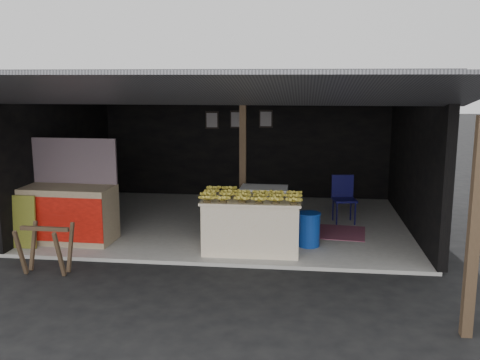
# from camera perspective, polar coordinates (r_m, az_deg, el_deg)

# --- Properties ---
(ground) EXTENTS (80.00, 80.00, 0.00)m
(ground) POSITION_cam_1_polar(r_m,az_deg,el_deg) (8.46, -3.26, -9.20)
(ground) COLOR black
(ground) RESTS_ON ground
(concrete_slab) EXTENTS (7.00, 5.00, 0.06)m
(concrete_slab) POSITION_cam_1_polar(r_m,az_deg,el_deg) (10.80, -0.91, -4.58)
(concrete_slab) COLOR gray
(concrete_slab) RESTS_ON ground
(shophouse) EXTENTS (7.40, 7.29, 3.02)m
(shophouse) POSITION_cam_1_polar(r_m,az_deg,el_deg) (10.76, -0.71, 6.56)
(shophouse) COLOR black
(shophouse) RESTS_ON ground
(banana_table) EXTENTS (1.63, 1.02, 0.89)m
(banana_table) POSITION_cam_1_polar(r_m,az_deg,el_deg) (8.91, 1.27, -4.72)
(banana_table) COLOR silver
(banana_table) RESTS_ON concrete_slab
(banana_pile) EXTENTS (1.51, 0.92, 0.18)m
(banana_pile) POSITION_cam_1_polar(r_m,az_deg,el_deg) (8.78, 1.28, -1.37)
(banana_pile) COLOR gold
(banana_pile) RESTS_ON banana_table
(white_crate) EXTENTS (0.84, 0.59, 0.92)m
(white_crate) POSITION_cam_1_polar(r_m,az_deg,el_deg) (9.63, 2.54, -3.46)
(white_crate) COLOR white
(white_crate) RESTS_ON concrete_slab
(neighbor_stall) EXTENTS (1.76, 0.83, 1.79)m
(neighbor_stall) POSITION_cam_1_polar(r_m,az_deg,el_deg) (9.89, -18.22, -3.18)
(neighbor_stall) COLOR #998466
(neighbor_stall) RESTS_ON concrete_slab
(green_signboard) EXTENTS (0.60, 0.11, 0.90)m
(green_signboard) POSITION_cam_1_polar(r_m,az_deg,el_deg) (9.77, -22.54, -4.14)
(green_signboard) COLOR black
(green_signboard) RESTS_ON concrete_slab
(sawhorse) EXTENTS (0.75, 0.65, 0.73)m
(sawhorse) POSITION_cam_1_polar(r_m,az_deg,el_deg) (8.50, -20.03, -6.46)
(sawhorse) COLOR #453322
(sawhorse) RESTS_ON ground
(water_barrel) EXTENTS (0.38, 0.38, 0.55)m
(water_barrel) POSITION_cam_1_polar(r_m,az_deg,el_deg) (9.24, 7.35, -5.33)
(water_barrel) COLOR #0D3699
(water_barrel) RESTS_ON concrete_slab
(plastic_chair) EXTENTS (0.51, 0.51, 0.94)m
(plastic_chair) POSITION_cam_1_polar(r_m,az_deg,el_deg) (10.86, 10.97, -1.54)
(plastic_chair) COLOR #0C0B3D
(plastic_chair) RESTS_ON concrete_slab
(magenta_rug) EXTENTS (1.60, 1.16, 0.01)m
(magenta_rug) POSITION_cam_1_polar(r_m,az_deg,el_deg) (10.19, 8.95, -5.44)
(magenta_rug) COLOR maroon
(magenta_rug) RESTS_ON concrete_slab
(picture_frames) EXTENTS (1.62, 0.04, 0.46)m
(picture_frames) POSITION_cam_1_polar(r_m,az_deg,el_deg) (12.85, -0.21, 6.47)
(picture_frames) COLOR black
(picture_frames) RESTS_ON shophouse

